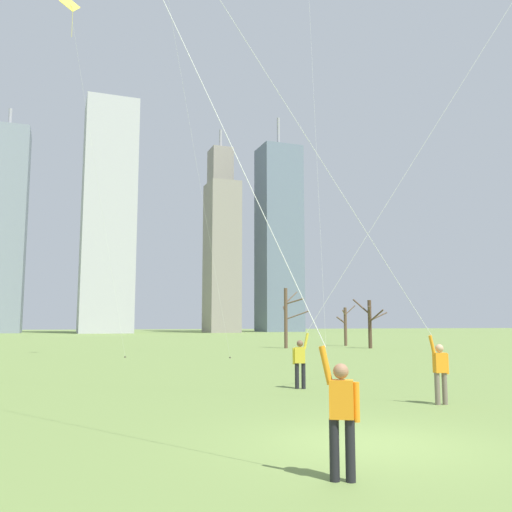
% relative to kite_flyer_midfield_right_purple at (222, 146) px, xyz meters
% --- Properties ---
extents(ground_plane, '(400.00, 400.00, 0.00)m').
position_rel_kite_flyer_midfield_right_purple_xyz_m(ground_plane, '(2.97, 0.39, -5.18)').
color(ground_plane, olive).
extents(kite_flyer_midfield_right_purple, '(5.59, 7.25, 18.12)m').
position_rel_kite_flyer_midfield_right_purple_xyz_m(kite_flyer_midfield_right_purple, '(0.00, 0.00, 0.00)').
color(kite_flyer_midfield_right_purple, black).
rests_on(kite_flyer_midfield_right_purple, ground).
extents(kite_flyer_foreground_left_teal, '(8.47, 4.53, 15.85)m').
position_rel_kite_flyer_midfield_right_purple_xyz_m(kite_flyer_foreground_left_teal, '(6.32, 8.00, -2.45)').
color(kite_flyer_foreground_left_teal, black).
rests_on(kite_flyer_foreground_left_teal, ground).
extents(kite_flyer_midfield_left_pink, '(11.63, 3.25, 20.14)m').
position_rel_kite_flyer_midfield_right_purple_xyz_m(kite_flyer_midfield_left_pink, '(5.19, 4.44, -0.44)').
color(kite_flyer_midfield_left_pink, '#726656').
rests_on(kite_flyer_midfield_left_pink, ground).
extents(distant_kite_drifting_right_yellow, '(5.00, 3.98, 21.83)m').
position_rel_kite_flyer_midfield_right_purple_xyz_m(distant_kite_drifting_right_yellow, '(-2.14, 24.34, 14.61)').
color(distant_kite_drifting_right_yellow, yellow).
rests_on(distant_kite_drifting_right_yellow, ground).
extents(distant_kite_high_overhead_white, '(5.97, 2.69, 25.49)m').
position_rel_kite_flyer_midfield_right_purple_xyz_m(distant_kite_high_overhead_white, '(3.36, 22.79, 16.19)').
color(distant_kite_high_overhead_white, white).
rests_on(distant_kite_high_overhead_white, ground).
extents(bare_tree_left_of_center, '(2.03, 2.09, 5.34)m').
position_rel_kite_flyer_midfield_right_purple_xyz_m(bare_tree_left_of_center, '(17.03, 36.53, -2.35)').
color(bare_tree_left_of_center, brown).
rests_on(bare_tree_left_of_center, ground).
extents(bare_tree_leftmost, '(2.96, 3.09, 4.41)m').
position_rel_kite_flyer_midfield_right_purple_xyz_m(bare_tree_leftmost, '(23.91, 33.83, -2.77)').
color(bare_tree_leftmost, '#4C3828').
rests_on(bare_tree_leftmost, ground).
extents(bare_tree_right_of_center, '(2.12, 1.58, 3.99)m').
position_rel_kite_flyer_midfield_right_purple_xyz_m(bare_tree_right_of_center, '(24.49, 39.30, -3.15)').
color(bare_tree_right_of_center, brown).
rests_on(bare_tree_right_of_center, ground).
extents(skyline_mid_tower_left, '(9.65, 10.57, 53.72)m').
position_rel_kite_flyer_midfield_right_purple_xyz_m(skyline_mid_tower_left, '(-14.30, 130.86, 19.04)').
color(skyline_mid_tower_left, gray).
rests_on(skyline_mid_tower_left, ground).
extents(skyline_mid_tower_right, '(11.73, 11.80, 54.00)m').
position_rel_kite_flyer_midfield_right_purple_xyz_m(skyline_mid_tower_right, '(8.45, 120.54, 21.82)').
color(skyline_mid_tower_right, '#B2B2B7').
rests_on(skyline_mid_tower_right, ground).
extents(skyline_slender_spire, '(7.45, 8.83, 36.80)m').
position_rel_kite_flyer_midfield_right_purple_xyz_m(skyline_slender_spire, '(35.65, 119.17, 13.22)').
color(skyline_slender_spire, gray).
rests_on(skyline_slender_spire, ground).
extents(skyline_tall_tower, '(5.94, 6.78, 57.70)m').
position_rel_kite_flyer_midfield_right_purple_xyz_m(skyline_tall_tower, '(40.57, 137.87, 20.80)').
color(skyline_tall_tower, gray).
rests_on(skyline_tall_tower, ground).
extents(skyline_wide_slab, '(10.80, 9.65, 59.30)m').
position_rel_kite_flyer_midfield_right_purple_xyz_m(skyline_wide_slab, '(54.29, 127.44, 20.13)').
color(skyline_wide_slab, slate).
rests_on(skyline_wide_slab, ground).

